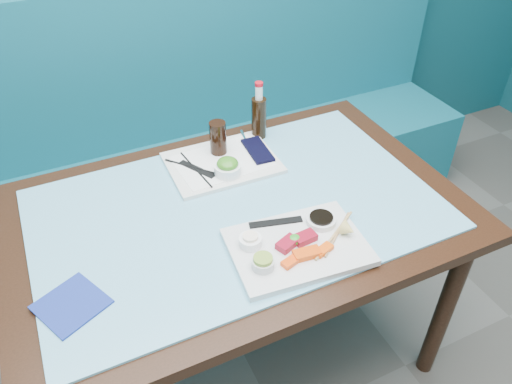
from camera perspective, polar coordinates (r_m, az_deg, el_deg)
name	(u,v)px	position (r m, az deg, el deg)	size (l,w,h in m)	color
booth_bench	(168,165)	(2.41, -9.99, 3.03)	(3.00, 0.56, 1.17)	#105969
dining_table	(238,229)	(1.60, -2.11, -4.30)	(1.40, 0.90, 0.75)	black
glass_top	(237,209)	(1.54, -2.18, -1.94)	(1.22, 0.76, 0.01)	#67B1CF
sashimi_plate	(298,247)	(1.41, 4.77, -6.25)	(0.38, 0.27, 0.02)	silver
salmon_left	(291,261)	(1.34, 4.07, -7.90)	(0.06, 0.03, 0.01)	#F24209
salmon_mid	(307,254)	(1.36, 5.83, -7.02)	(0.07, 0.04, 0.02)	#E74509
salmon_right	(324,250)	(1.38, 7.74, -6.56)	(0.06, 0.03, 0.01)	#F85009
tuna_left	(288,244)	(1.39, 3.62, -5.92)	(0.06, 0.04, 0.02)	maroon
tuna_right	(305,238)	(1.41, 5.60, -5.22)	(0.06, 0.04, 0.02)	maroon
seaweed_garnish	(295,239)	(1.40, 4.43, -5.43)	(0.04, 0.04, 0.02)	#279322
ramekin_wasabi	(263,264)	(1.33, 0.80, -8.18)	(0.06, 0.06, 0.03)	silver
wasabi_fill	(263,259)	(1.31, 0.80, -7.64)	(0.05, 0.05, 0.01)	olive
ramekin_ginger	(250,241)	(1.39, -0.65, -5.64)	(0.06, 0.06, 0.03)	white
ginger_fill	(250,237)	(1.37, -0.66, -5.12)	(0.04, 0.04, 0.01)	#FBE8CE
soy_dish	(321,220)	(1.47, 7.44, -3.22)	(0.09, 0.09, 0.02)	silver
soy_fill	(321,217)	(1.46, 7.48, -2.87)	(0.07, 0.07, 0.01)	black
lemon_wedge	(348,230)	(1.43, 10.52, -4.26)	(0.04, 0.04, 0.04)	#E0C76A
chopstick_sleeve	(276,222)	(1.46, 2.28, -3.47)	(0.16, 0.02, 0.00)	black
wooden_chopstick_a	(334,235)	(1.43, 8.94, -4.86)	(0.01, 0.01, 0.23)	tan
wooden_chopstick_b	(337,234)	(1.44, 9.28, -4.75)	(0.01, 0.01, 0.20)	#A4784D
serving_tray	(222,163)	(1.72, -3.88, 3.35)	(0.37, 0.27, 0.01)	silver
paper_placemat	(222,161)	(1.72, -3.89, 3.56)	(0.31, 0.22, 0.00)	white
seaweed_bowl	(228,169)	(1.65, -3.25, 2.60)	(0.09, 0.09, 0.04)	white
seaweed_salad	(227,163)	(1.63, -3.28, 3.27)	(0.07, 0.07, 0.04)	#377C1C
cola_glass	(218,138)	(1.73, -4.36, 6.18)	(0.06, 0.06, 0.12)	black
navy_pouch	(258,150)	(1.76, 0.19, 4.79)	(0.07, 0.16, 0.01)	black
fork	(244,136)	(1.84, -1.40, 6.37)	(0.01, 0.01, 0.08)	white
black_chopstick_a	(196,169)	(1.68, -6.89, 2.59)	(0.01, 0.01, 0.23)	black
black_chopstick_b	(198,169)	(1.68, -6.63, 2.67)	(0.01, 0.01, 0.26)	black
tray_sleeve	(197,169)	(1.68, -6.76, 2.60)	(0.02, 0.15, 0.00)	black
cola_bottle_body	(259,118)	(1.83, 0.33, 8.45)	(0.05, 0.05, 0.15)	black
cola_bottle_neck	(259,92)	(1.78, 0.34, 11.31)	(0.03, 0.03, 0.05)	white
cola_bottle_cap	(259,84)	(1.77, 0.34, 12.23)	(0.03, 0.03, 0.01)	red
blue_napkin	(71,304)	(1.36, -20.35, -11.96)	(0.15, 0.15, 0.01)	navy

